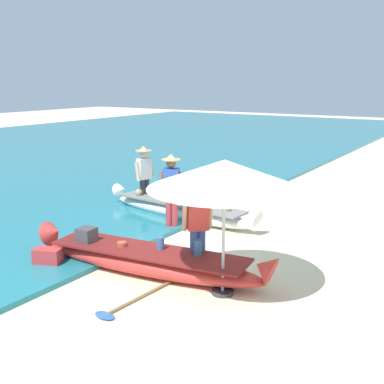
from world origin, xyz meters
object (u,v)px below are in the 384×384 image
(person_vendor_hatted, at_px, (171,187))
(boat_white_midground, at_px, (180,209))
(person_vendor_assistant, at_px, (144,173))
(paddle, at_px, (128,304))
(cooler_box, at_px, (48,258))
(patio_umbrella_large, at_px, (224,175))
(person_tourist_customer, at_px, (198,224))
(boat_red_foreground, at_px, (147,260))

(person_vendor_hatted, bearing_deg, boat_white_midground, 111.65)
(person_vendor_assistant, bearing_deg, boat_white_midground, -11.37)
(paddle, bearing_deg, cooler_box, 170.05)
(patio_umbrella_large, bearing_deg, person_vendor_assistant, 141.18)
(person_vendor_assistant, xyz_separation_m, cooler_box, (1.07, -4.25, -0.80))
(person_tourist_customer, bearing_deg, boat_white_midground, 129.16)
(cooler_box, bearing_deg, boat_white_midground, 64.07)
(person_tourist_customer, distance_m, patio_umbrella_large, 1.42)
(boat_red_foreground, relative_size, paddle, 2.96)
(cooler_box, bearing_deg, person_vendor_hatted, 56.92)
(paddle, bearing_deg, boat_white_midground, 114.25)
(person_vendor_hatted, distance_m, person_vendor_assistant, 2.01)
(boat_white_midground, xyz_separation_m, person_vendor_hatted, (0.34, -0.86, 0.79))
(boat_white_midground, height_order, person_vendor_assistant, person_vendor_assistant)
(person_tourist_customer, height_order, person_vendor_assistant, person_vendor_assistant)
(boat_white_midground, distance_m, person_vendor_hatted, 1.21)
(paddle, bearing_deg, person_vendor_hatted, 114.87)
(person_vendor_hatted, height_order, person_vendor_assistant, person_vendor_hatted)
(patio_umbrella_large, distance_m, paddle, 2.49)
(boat_white_midground, height_order, paddle, boat_white_midground)
(boat_white_midground, relative_size, person_tourist_customer, 2.85)
(person_tourist_customer, height_order, cooler_box, person_tourist_customer)
(person_vendor_hatted, relative_size, person_tourist_customer, 1.09)
(person_vendor_hatted, bearing_deg, person_vendor_assistant, 146.02)
(person_tourist_customer, bearing_deg, person_vendor_assistant, 139.90)
(boat_red_foreground, distance_m, person_vendor_assistant, 4.49)
(boat_white_midground, distance_m, patio_umbrella_large, 4.73)
(person_vendor_hatted, relative_size, person_vendor_assistant, 1.04)
(boat_red_foreground, distance_m, patio_umbrella_large, 2.33)
(person_vendor_assistant, bearing_deg, paddle, -54.59)
(boat_white_midground, xyz_separation_m, paddle, (1.97, -4.37, -0.21))
(person_tourist_customer, distance_m, cooler_box, 2.87)
(boat_white_midground, distance_m, paddle, 4.80)
(boat_red_foreground, xyz_separation_m, boat_white_midground, (-1.44, 3.19, -0.01))
(person_tourist_customer, bearing_deg, person_vendor_hatted, 135.22)
(person_vendor_hatted, bearing_deg, cooler_box, -100.93)
(person_vendor_hatted, height_order, cooler_box, person_vendor_hatted)
(person_tourist_customer, distance_m, paddle, 1.90)
(person_vendor_hatted, xyz_separation_m, person_vendor_assistant, (-1.67, 1.12, -0.04))
(patio_umbrella_large, distance_m, cooler_box, 3.80)
(boat_red_foreground, xyz_separation_m, person_tourist_customer, (0.76, 0.48, 0.67))
(person_vendor_hatted, distance_m, person_tourist_customer, 2.63)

